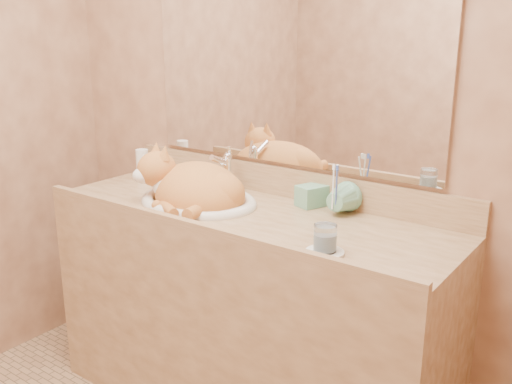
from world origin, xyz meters
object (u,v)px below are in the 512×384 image
Objects in this scene: water_glass at (325,238)px; vanity_counter at (246,314)px; sink_basin at (198,185)px; cat at (192,186)px; toothbrush_cup at (334,204)px; soap_dispenser at (301,185)px.

vanity_counter is at bearing 157.59° from water_glass.
cat is (-0.02, -0.02, -0.00)m from sink_basin.
sink_basin is 0.54m from toothbrush_cup.
soap_dispenser is at bearing 170.13° from toothbrush_cup.
sink_basin reaches higher than toothbrush_cup.
toothbrush_cup is at bearing 2.56° from sink_basin.
soap_dispenser reaches higher than toothbrush_cup.
soap_dispenser is at bearing 49.49° from vanity_counter.
vanity_counter is at bearing -155.84° from toothbrush_cup.
soap_dispenser is (0.37, 0.20, 0.02)m from cat.
sink_basin is 2.62× the size of soap_dispenser.
cat is at bearing -171.19° from vanity_counter.
cat is 2.36× the size of soap_dispenser.
soap_dispenser reaches higher than water_glass.
cat reaches higher than soap_dispenser.
cat reaches higher than toothbrush_cup.
sink_basin is 0.02m from cat.
water_glass is (0.66, -0.16, -0.02)m from sink_basin.
cat is (-0.24, -0.04, 0.50)m from vanity_counter.
soap_dispenser is at bearing 13.07° from sink_basin.
cat is at bearing -162.29° from toothbrush_cup.
water_glass is at bearing -65.61° from toothbrush_cup.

